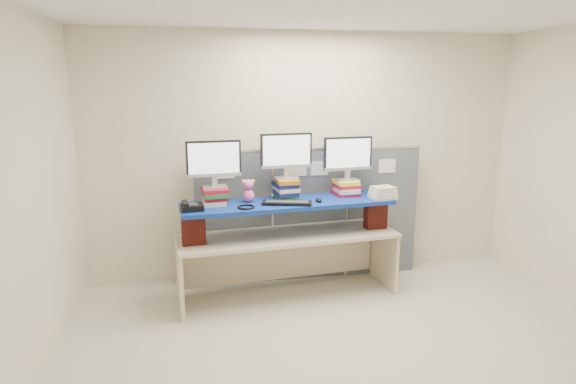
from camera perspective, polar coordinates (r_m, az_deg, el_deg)
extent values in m
cube|color=#EFE3C4|center=(3.69, 9.08, -0.31)|extent=(5.00, 4.00, 2.80)
cube|color=beige|center=(4.23, 8.38, -19.09)|extent=(5.00, 4.00, 0.01)
cube|color=#4E555C|center=(5.38, -6.45, -3.25)|extent=(0.85, 0.05, 1.50)
cube|color=#4E555C|center=(5.51, 2.58, -2.80)|extent=(0.85, 0.05, 1.50)
cube|color=#4E555C|center=(5.76, 11.00, -2.32)|extent=(0.85, 0.05, 1.50)
cube|color=silver|center=(5.35, 2.66, 5.11)|extent=(2.60, 0.06, 0.03)
cube|color=white|center=(5.22, -7.49, 2.43)|extent=(0.20, 0.00, 0.16)
cube|color=white|center=(5.32, 1.14, 2.74)|extent=(0.20, 0.00, 0.16)
cube|color=white|center=(5.38, 3.75, 2.82)|extent=(0.20, 0.00, 0.16)
cube|color=white|center=(5.63, 11.66, 3.03)|extent=(0.20, 0.00, 0.16)
cube|color=beige|center=(5.03, 0.00, -5.22)|extent=(2.33, 0.87, 0.04)
cube|color=beige|center=(4.98, -12.68, -9.99)|extent=(0.09, 0.62, 0.65)
cube|color=beige|center=(5.54, 11.30, -7.54)|extent=(0.09, 0.62, 0.65)
cube|color=maroon|center=(4.76, -11.14, -4.30)|extent=(0.24, 0.14, 0.31)
cube|color=maroon|center=(5.27, 10.34, -2.60)|extent=(0.24, 0.14, 0.31)
cube|color=navy|center=(4.93, 0.00, -1.36)|extent=(2.22, 0.74, 0.04)
cube|color=beige|center=(4.88, -8.75, -1.15)|extent=(0.24, 0.30, 0.04)
cube|color=maroon|center=(4.89, -8.53, -0.63)|extent=(0.24, 0.29, 0.04)
cube|color=#1D6D30|center=(4.87, -8.62, -0.20)|extent=(0.26, 0.32, 0.04)
cube|color=maroon|center=(4.86, -8.70, 0.29)|extent=(0.28, 0.32, 0.04)
cube|color=#1D6D30|center=(5.05, -0.22, -0.55)|extent=(0.23, 0.30, 0.04)
cube|color=#12194F|center=(5.02, -0.29, -0.11)|extent=(0.24, 0.28, 0.05)
cube|color=beige|center=(5.02, -0.19, 0.40)|extent=(0.25, 0.31, 0.04)
cube|color=#12194F|center=(5.02, -0.33, 0.88)|extent=(0.25, 0.32, 0.04)
cube|color=#AF6B10|center=(4.99, -0.14, 1.34)|extent=(0.23, 0.29, 0.04)
cube|color=maroon|center=(5.27, 6.86, -0.12)|extent=(0.27, 0.32, 0.03)
cube|color=beige|center=(5.25, 6.96, 0.27)|extent=(0.23, 0.28, 0.05)
cube|color=maroon|center=(5.25, 6.95, 0.76)|extent=(0.26, 0.29, 0.04)
cube|color=yellow|center=(5.24, 6.89, 1.18)|extent=(0.24, 0.27, 0.04)
cube|color=#B3B3B8|center=(4.86, -8.68, 0.62)|extent=(0.25, 0.17, 0.02)
cube|color=#B3B3B8|center=(4.85, -8.71, 1.28)|extent=(0.06, 0.05, 0.10)
cube|color=black|center=(4.81, -8.80, 3.94)|extent=(0.54, 0.09, 0.36)
cube|color=white|center=(4.79, -8.79, 3.90)|extent=(0.50, 0.05, 0.31)
cube|color=#B3B3B8|center=(5.00, -0.21, 1.70)|extent=(0.25, 0.17, 0.02)
cube|color=#B3B3B8|center=(4.99, -0.21, 2.34)|extent=(0.06, 0.05, 0.10)
cube|color=black|center=(4.95, -0.21, 4.93)|extent=(0.54, 0.09, 0.36)
cube|color=white|center=(4.93, -0.17, 4.90)|extent=(0.50, 0.05, 0.31)
cube|color=#B3B3B8|center=(5.23, 7.02, 1.47)|extent=(0.25, 0.17, 0.02)
cube|color=#B3B3B8|center=(5.22, 7.03, 2.08)|extent=(0.06, 0.05, 0.10)
cube|color=black|center=(5.18, 7.10, 4.55)|extent=(0.54, 0.09, 0.36)
cube|color=white|center=(5.16, 7.17, 4.52)|extent=(0.50, 0.05, 0.31)
cube|color=black|center=(4.81, -0.12, -1.30)|extent=(0.52, 0.28, 0.03)
cube|color=#303033|center=(4.81, -0.12, -1.12)|extent=(0.44, 0.21, 0.00)
ellipsoid|color=black|center=(4.92, 3.65, -0.96)|extent=(0.07, 0.11, 0.03)
cube|color=black|center=(4.68, -11.32, -1.81)|extent=(0.23, 0.22, 0.05)
cube|color=#303033|center=(4.67, -11.34, -1.45)|extent=(0.12, 0.12, 0.01)
cube|color=black|center=(4.66, -12.10, -1.34)|extent=(0.07, 0.19, 0.04)
torus|color=black|center=(4.69, -5.00, -1.77)|extent=(0.22, 0.22, 0.02)
ellipsoid|color=#F95EB4|center=(4.91, -4.69, -0.44)|extent=(0.11, 0.10, 0.13)
sphere|color=#F95EB4|center=(4.89, -4.71, 0.89)|extent=(0.10, 0.10, 0.10)
sphere|color=yellow|center=(4.88, -5.27, 1.23)|extent=(0.05, 0.05, 0.05)
sphere|color=yellow|center=(4.88, -4.18, 1.27)|extent=(0.05, 0.05, 0.05)
cube|color=beige|center=(5.16, 11.17, -0.56)|extent=(0.28, 0.24, 0.03)
cube|color=beige|center=(5.16, 11.19, -0.22)|extent=(0.27, 0.23, 0.03)
cube|color=beige|center=(5.15, 11.20, 0.12)|extent=(0.26, 0.21, 0.03)
cube|color=beige|center=(5.14, 11.22, 0.46)|extent=(0.25, 0.20, 0.03)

